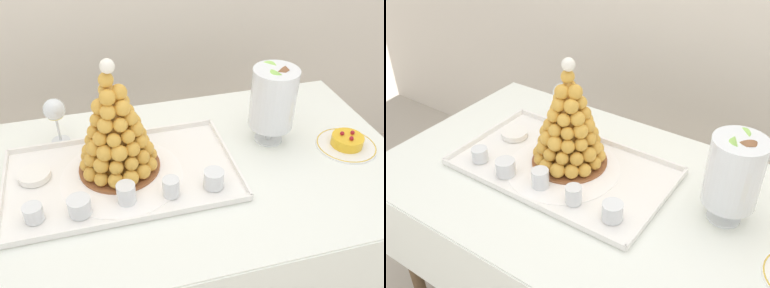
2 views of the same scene
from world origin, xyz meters
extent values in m
cylinder|color=brown|center=(-0.63, 0.32, 0.36)|extent=(0.04, 0.04, 0.72)
cylinder|color=brown|center=(0.63, 0.32, 0.36)|extent=(0.04, 0.04, 0.72)
cube|color=brown|center=(0.00, 0.00, 0.72)|extent=(1.39, 0.76, 0.02)
cube|color=white|center=(0.00, 0.00, 0.74)|extent=(1.45, 0.82, 0.00)
cube|color=white|center=(0.00, 0.41, 0.59)|extent=(1.45, 0.01, 0.28)
cube|color=white|center=(0.72, 0.00, 0.59)|extent=(0.01, 0.82, 0.28)
cube|color=white|center=(-0.16, 0.01, 0.74)|extent=(0.68, 0.40, 0.01)
cube|color=white|center=(-0.16, -0.19, 0.75)|extent=(0.68, 0.01, 0.02)
cube|color=white|center=(-0.16, 0.21, 0.75)|extent=(0.68, 0.01, 0.02)
cube|color=white|center=(-0.50, 0.01, 0.75)|extent=(0.01, 0.40, 0.02)
cube|color=white|center=(0.18, 0.01, 0.75)|extent=(0.01, 0.40, 0.02)
cylinder|color=white|center=(-0.16, 0.01, 0.75)|extent=(0.37, 0.37, 0.00)
cylinder|color=brown|center=(-0.16, 0.05, 0.75)|extent=(0.25, 0.25, 0.01)
cone|color=#BB8130|center=(-0.16, 0.05, 0.91)|extent=(0.16, 0.16, 0.31)
sphere|color=gold|center=(-0.07, 0.05, 0.78)|extent=(0.04, 0.04, 0.04)
sphere|color=gold|center=(-0.08, 0.09, 0.78)|extent=(0.04, 0.04, 0.04)
sphere|color=gold|center=(-0.10, 0.12, 0.78)|extent=(0.04, 0.04, 0.04)
sphere|color=gold|center=(-0.14, 0.14, 0.78)|extent=(0.05, 0.05, 0.05)
sphere|color=gold|center=(-0.19, 0.14, 0.78)|extent=(0.04, 0.04, 0.04)
sphere|color=gold|center=(-0.23, 0.12, 0.78)|extent=(0.04, 0.04, 0.04)
sphere|color=gold|center=(-0.25, 0.09, 0.78)|extent=(0.05, 0.05, 0.05)
sphere|color=gold|center=(-0.26, 0.05, 0.78)|extent=(0.04, 0.04, 0.04)
sphere|color=gold|center=(-0.25, 0.00, 0.78)|extent=(0.04, 0.04, 0.04)
sphere|color=gold|center=(-0.23, -0.03, 0.78)|extent=(0.04, 0.04, 0.04)
sphere|color=gold|center=(-0.19, -0.05, 0.78)|extent=(0.05, 0.05, 0.05)
sphere|color=gold|center=(-0.14, -0.05, 0.78)|extent=(0.05, 0.05, 0.05)
sphere|color=gold|center=(-0.10, -0.03, 0.78)|extent=(0.05, 0.05, 0.05)
sphere|color=gold|center=(-0.08, 0.00, 0.78)|extent=(0.04, 0.04, 0.04)
sphere|color=gold|center=(-0.09, 0.07, 0.81)|extent=(0.04, 0.04, 0.04)
sphere|color=gold|center=(-0.11, 0.11, 0.82)|extent=(0.04, 0.04, 0.04)
sphere|color=gold|center=(-0.15, 0.13, 0.82)|extent=(0.04, 0.04, 0.04)
sphere|color=gold|center=(-0.19, 0.12, 0.82)|extent=(0.04, 0.04, 0.04)
sphere|color=gold|center=(-0.23, 0.10, 0.81)|extent=(0.05, 0.05, 0.05)
sphere|color=gold|center=(-0.25, 0.06, 0.82)|extent=(0.04, 0.04, 0.04)
sphere|color=gold|center=(-0.24, 0.02, 0.81)|extent=(0.04, 0.04, 0.04)
sphere|color=gold|center=(-0.22, -0.02, 0.82)|extent=(0.05, 0.05, 0.05)
sphere|color=gold|center=(-0.18, -0.04, 0.82)|extent=(0.04, 0.04, 0.04)
sphere|color=gold|center=(-0.14, -0.03, 0.82)|extent=(0.04, 0.04, 0.04)
sphere|color=gold|center=(-0.10, -0.01, 0.81)|extent=(0.04, 0.04, 0.04)
sphere|color=gold|center=(-0.08, 0.03, 0.82)|extent=(0.05, 0.05, 0.05)
sphere|color=gold|center=(-0.11, 0.09, 0.85)|extent=(0.04, 0.04, 0.04)
sphere|color=gold|center=(-0.14, 0.11, 0.85)|extent=(0.04, 0.04, 0.04)
sphere|color=gold|center=(-0.18, 0.11, 0.85)|extent=(0.04, 0.04, 0.04)
sphere|color=gold|center=(-0.22, 0.09, 0.85)|extent=(0.04, 0.04, 0.04)
sphere|color=gold|center=(-0.24, 0.06, 0.86)|extent=(0.04, 0.04, 0.04)
sphere|color=gold|center=(-0.23, 0.02, 0.85)|extent=(0.05, 0.05, 0.05)
sphere|color=gold|center=(-0.20, -0.01, 0.85)|extent=(0.05, 0.05, 0.05)
sphere|color=gold|center=(-0.17, -0.03, 0.86)|extent=(0.05, 0.05, 0.05)
sphere|color=gold|center=(-0.13, -0.02, 0.85)|extent=(0.04, 0.04, 0.04)
sphere|color=gold|center=(-0.10, 0.01, 0.85)|extent=(0.04, 0.04, 0.04)
sphere|color=gold|center=(-0.09, 0.05, 0.86)|extent=(0.04, 0.04, 0.04)
sphere|color=gold|center=(-0.14, 0.10, 0.89)|extent=(0.05, 0.05, 0.05)
sphere|color=gold|center=(-0.18, 0.10, 0.89)|extent=(0.05, 0.05, 0.05)
sphere|color=gold|center=(-0.21, 0.08, 0.89)|extent=(0.04, 0.04, 0.04)
sphere|color=gold|center=(-0.22, 0.05, 0.89)|extent=(0.04, 0.04, 0.04)
sphere|color=gold|center=(-0.21, 0.01, 0.89)|extent=(0.04, 0.04, 0.04)
sphere|color=gold|center=(-0.18, -0.01, 0.89)|extent=(0.04, 0.04, 0.04)
sphere|color=gold|center=(-0.13, -0.01, 0.89)|extent=(0.04, 0.04, 0.04)
sphere|color=gold|center=(-0.11, 0.02, 0.89)|extent=(0.05, 0.05, 0.05)
sphere|color=gold|center=(-0.11, 0.07, 0.89)|extent=(0.05, 0.05, 0.05)
sphere|color=gold|center=(-0.16, 0.09, 0.93)|extent=(0.04, 0.04, 0.04)
sphere|color=gold|center=(-0.20, 0.08, 0.93)|extent=(0.04, 0.04, 0.04)
sphere|color=gold|center=(-0.21, 0.04, 0.93)|extent=(0.04, 0.04, 0.04)
sphere|color=gold|center=(-0.19, 0.01, 0.93)|extent=(0.05, 0.05, 0.05)
sphere|color=gold|center=(-0.15, 0.00, 0.93)|extent=(0.04, 0.04, 0.04)
sphere|color=gold|center=(-0.12, 0.03, 0.93)|extent=(0.05, 0.05, 0.05)
sphere|color=gold|center=(-0.12, 0.07, 0.93)|extent=(0.04, 0.04, 0.04)
sphere|color=gold|center=(-0.17, 0.08, 0.97)|extent=(0.05, 0.05, 0.05)
sphere|color=gold|center=(-0.20, 0.05, 0.97)|extent=(0.05, 0.05, 0.05)
sphere|color=gold|center=(-0.18, 0.01, 0.97)|extent=(0.04, 0.04, 0.04)
sphere|color=gold|center=(-0.14, 0.02, 0.97)|extent=(0.05, 0.05, 0.05)
sphere|color=gold|center=(-0.13, 0.06, 0.97)|extent=(0.04, 0.04, 0.04)
sphere|color=gold|center=(-0.18, 0.06, 1.01)|extent=(0.04, 0.04, 0.04)
sphere|color=gold|center=(-0.18, 0.03, 1.01)|extent=(0.05, 0.05, 0.05)
sphere|color=gold|center=(-0.14, 0.05, 1.01)|extent=(0.05, 0.05, 0.05)
sphere|color=gold|center=(-0.17, 0.05, 1.05)|extent=(0.04, 0.04, 0.04)
sphere|color=white|center=(-0.16, 0.05, 1.09)|extent=(0.04, 0.04, 0.04)
cylinder|color=silver|center=(-0.41, -0.11, 0.77)|extent=(0.05, 0.05, 0.05)
cylinder|color=#F4EAC6|center=(-0.41, -0.11, 0.76)|extent=(0.05, 0.05, 0.02)
cylinder|color=white|center=(-0.41, -0.11, 0.77)|extent=(0.05, 0.05, 0.01)
sphere|color=brown|center=(-0.41, -0.11, 0.78)|extent=(0.01, 0.01, 0.01)
cylinder|color=silver|center=(-0.29, -0.12, 0.77)|extent=(0.06, 0.06, 0.05)
cylinder|color=brown|center=(-0.29, -0.12, 0.76)|extent=(0.06, 0.06, 0.02)
cylinder|color=#8C603D|center=(-0.29, -0.12, 0.78)|extent=(0.06, 0.06, 0.01)
sphere|color=brown|center=(-0.30, -0.12, 0.79)|extent=(0.02, 0.02, 0.02)
cylinder|color=silver|center=(-0.16, -0.11, 0.78)|extent=(0.05, 0.05, 0.06)
cylinder|color=gold|center=(-0.16, -0.11, 0.76)|extent=(0.05, 0.05, 0.02)
cylinder|color=#EAC166|center=(-0.16, -0.11, 0.78)|extent=(0.05, 0.05, 0.02)
sphere|color=brown|center=(-0.16, -0.10, 0.79)|extent=(0.01, 0.01, 0.01)
cylinder|color=silver|center=(-0.04, -0.11, 0.77)|extent=(0.05, 0.05, 0.06)
cylinder|color=#F4EAC6|center=(-0.04, -0.11, 0.76)|extent=(0.04, 0.04, 0.02)
cylinder|color=white|center=(-0.04, -0.11, 0.78)|extent=(0.04, 0.04, 0.02)
sphere|color=brown|center=(-0.04, -0.12, 0.79)|extent=(0.01, 0.01, 0.01)
cylinder|color=silver|center=(0.09, -0.11, 0.77)|extent=(0.06, 0.06, 0.05)
cylinder|color=brown|center=(0.09, -0.11, 0.76)|extent=(0.05, 0.05, 0.02)
cylinder|color=#8C603D|center=(0.09, -0.11, 0.78)|extent=(0.05, 0.05, 0.02)
sphere|color=brown|center=(0.08, -0.12, 0.79)|extent=(0.02, 0.02, 0.02)
cylinder|color=white|center=(-0.42, 0.06, 0.76)|extent=(0.09, 0.09, 0.02)
cylinder|color=#F2CC59|center=(-0.42, 0.06, 0.76)|extent=(0.08, 0.08, 0.00)
cylinder|color=white|center=(0.34, 0.07, 0.74)|extent=(0.09, 0.09, 0.01)
cylinder|color=white|center=(0.34, 0.07, 0.77)|extent=(0.02, 0.02, 0.06)
cylinder|color=white|center=(0.34, 0.07, 0.90)|extent=(0.15, 0.15, 0.20)
cylinder|color=#72B2E0|center=(0.36, 0.08, 0.82)|extent=(0.06, 0.06, 0.04)
cylinder|color=#72B2E0|center=(0.35, 0.11, 0.82)|extent=(0.07, 0.05, 0.07)
cylinder|color=pink|center=(0.32, 0.08, 0.82)|extent=(0.06, 0.06, 0.02)
cylinder|color=yellow|center=(0.33, 0.04, 0.82)|extent=(0.06, 0.05, 0.06)
cylinder|color=#9ED860|center=(0.35, 0.09, 0.84)|extent=(0.07, 0.06, 0.06)
cylinder|color=#9ED860|center=(0.32, 0.09, 0.84)|extent=(0.06, 0.05, 0.05)
cylinder|color=#E54C47|center=(0.34, 0.04, 0.84)|extent=(0.07, 0.05, 0.07)
cylinder|color=#E54C47|center=(0.34, 0.09, 0.86)|extent=(0.07, 0.05, 0.07)
cylinder|color=#D199D8|center=(0.32, 0.07, 0.86)|extent=(0.06, 0.05, 0.05)
cylinder|color=#9ED860|center=(0.35, 0.06, 0.86)|extent=(0.05, 0.05, 0.04)
cylinder|color=#D199D8|center=(0.33, 0.09, 0.89)|extent=(0.06, 0.06, 0.05)
cylinder|color=#9ED860|center=(0.33, 0.06, 0.89)|extent=(0.07, 0.05, 0.07)
cylinder|color=pink|center=(0.38, 0.07, 0.89)|extent=(0.07, 0.05, 0.07)
cylinder|color=yellow|center=(0.33, 0.09, 0.91)|extent=(0.07, 0.05, 0.07)
cylinder|color=yellow|center=(0.32, 0.05, 0.91)|extent=(0.05, 0.05, 0.05)
cylinder|color=pink|center=(0.36, 0.06, 0.91)|extent=(0.07, 0.05, 0.07)
cylinder|color=#D199D8|center=(0.35, 0.09, 0.91)|extent=(0.06, 0.05, 0.05)
cylinder|color=#72B2E0|center=(0.32, 0.07, 0.93)|extent=(0.08, 0.05, 0.08)
cylinder|color=#F9A54C|center=(0.35, 0.06, 0.93)|extent=(0.05, 0.05, 0.04)
cylinder|color=#72B2E0|center=(0.36, 0.10, 0.93)|extent=(0.06, 0.05, 0.05)
cylinder|color=#D199D8|center=(0.31, 0.07, 0.96)|extent=(0.08, 0.05, 0.08)
cylinder|color=#E54C47|center=(0.35, 0.06, 0.96)|extent=(0.07, 0.05, 0.06)
cylinder|color=#D199D8|center=(0.33, 0.10, 0.96)|extent=(0.06, 0.05, 0.03)
cylinder|color=#9ED860|center=(0.33, 0.06, 0.98)|extent=(0.06, 0.06, 0.06)
cylinder|color=brown|center=(0.36, 0.07, 0.98)|extent=(0.08, 0.05, 0.08)
cylinder|color=#9ED860|center=(0.33, 0.11, 0.98)|extent=(0.07, 0.06, 0.06)
cylinder|color=white|center=(0.57, -0.03, 0.74)|extent=(0.20, 0.20, 0.01)
torus|color=gold|center=(0.57, -0.03, 0.74)|extent=(0.19, 0.19, 0.00)
cylinder|color=yellow|center=(0.57, -0.03, 0.76)|extent=(0.10, 0.10, 0.03)
sphere|color=#A51923|center=(0.59, -0.02, 0.78)|extent=(0.01, 0.01, 0.01)
sphere|color=#A51923|center=(0.56, -0.02, 0.78)|extent=(0.01, 0.01, 0.01)
sphere|color=#A51923|center=(0.57, -0.05, 0.78)|extent=(0.01, 0.01, 0.01)
cylinder|color=silver|center=(-0.34, 0.25, 0.74)|extent=(0.06, 0.06, 0.00)
cylinder|color=silver|center=(-0.34, 0.25, 0.79)|extent=(0.01, 0.01, 0.09)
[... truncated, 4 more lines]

